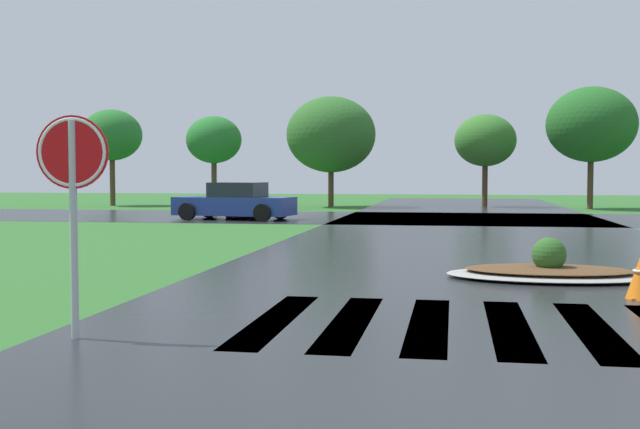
# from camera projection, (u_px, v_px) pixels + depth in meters

# --- Properties ---
(asphalt_roadway) EXTENTS (9.90, 80.00, 0.01)m
(asphalt_roadway) POSITION_uv_depth(u_px,v_px,m) (487.00, 266.00, 14.70)
(asphalt_roadway) COLOR #232628
(asphalt_roadway) RESTS_ON ground
(asphalt_cross_road) EXTENTS (90.00, 8.91, 0.01)m
(asphalt_cross_road) POSITION_uv_depth(u_px,v_px,m) (470.00, 219.00, 30.04)
(asphalt_cross_road) COLOR #232628
(asphalt_cross_road) RESTS_ON ground
(crosswalk_stripes) EXTENTS (5.85, 3.48, 0.01)m
(crosswalk_stripes) POSITION_uv_depth(u_px,v_px,m) (509.00, 327.00, 8.85)
(crosswalk_stripes) COLOR white
(crosswalk_stripes) RESTS_ON ground
(stop_sign) EXTENTS (0.76, 0.12, 2.33)m
(stop_sign) POSITION_uv_depth(u_px,v_px,m) (73.00, 174.00, 8.13)
(stop_sign) COLOR #B2B5BA
(stop_sign) RESTS_ON ground
(median_island) EXTENTS (3.32, 1.87, 0.68)m
(median_island) POSITION_uv_depth(u_px,v_px,m) (549.00, 271.00, 12.90)
(median_island) COLOR #9E9B93
(median_island) RESTS_ON ground
(car_blue_compact) EXTENTS (4.57, 2.53, 1.39)m
(car_blue_compact) POSITION_uv_depth(u_px,v_px,m) (235.00, 203.00, 29.39)
(car_blue_compact) COLOR navy
(car_blue_compact) RESTS_ON ground
(drainage_pipe_stack) EXTENTS (1.59, 0.92, 0.71)m
(drainage_pipe_stack) POSITION_uv_depth(u_px,v_px,m) (246.00, 209.00, 30.18)
(drainage_pipe_stack) COLOR #9E9B93
(drainage_pipe_stack) RESTS_ON ground
(background_treeline) EXTENTS (33.94, 5.65, 5.89)m
(background_treeline) POSITION_uv_depth(u_px,v_px,m) (432.00, 133.00, 39.58)
(background_treeline) COLOR #4C3823
(background_treeline) RESTS_ON ground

